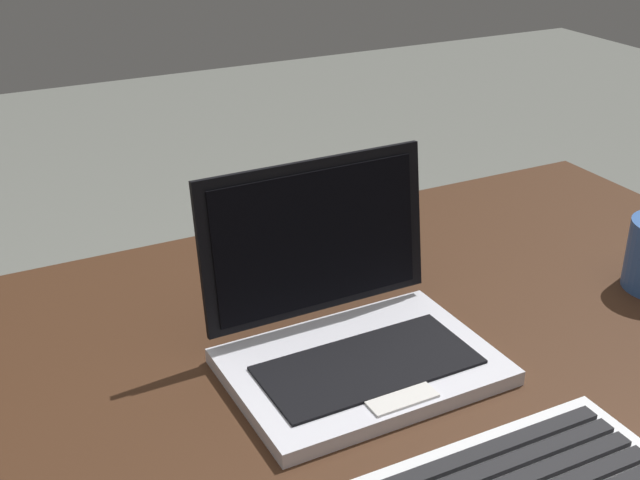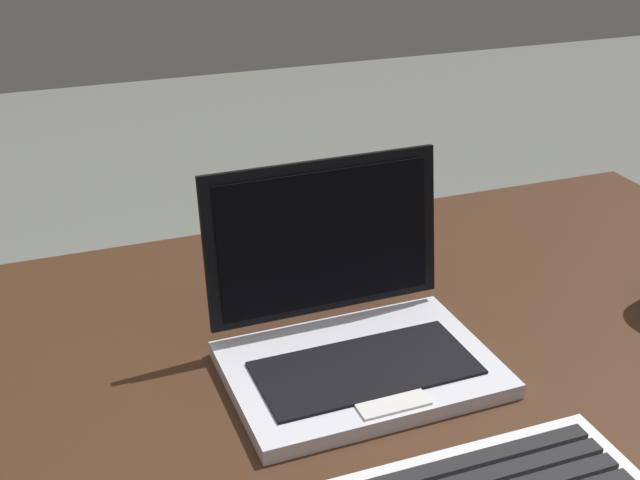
{
  "view_description": "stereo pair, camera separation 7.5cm",
  "coord_description": "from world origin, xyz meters",
  "views": [
    {
      "loc": [
        -0.25,
        -0.57,
        1.2
      ],
      "look_at": [
        0.05,
        0.04,
        0.87
      ],
      "focal_mm": 46.5,
      "sensor_mm": 36.0,
      "label": 1
    },
    {
      "loc": [
        -0.18,
        -0.6,
        1.2
      ],
      "look_at": [
        0.05,
        0.04,
        0.87
      ],
      "focal_mm": 46.5,
      "sensor_mm": 36.0,
      "label": 2
    }
  ],
  "objects": [
    {
      "name": "laptop_front",
      "position": [
        0.08,
        0.04,
        0.77
      ],
      "size": [
        0.26,
        0.2,
        0.19
      ],
      "color": "silver",
      "rests_on": "desk"
    }
  ]
}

